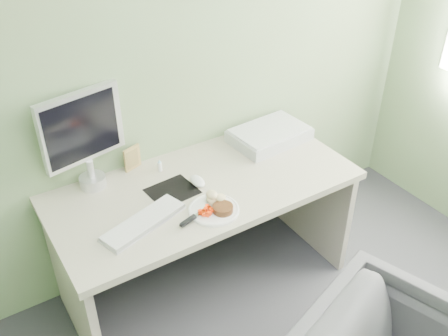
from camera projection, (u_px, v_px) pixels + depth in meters
wall_back at (164, 48)px, 2.51m from camera, size 3.50×0.00×3.50m
desk at (205, 212)px, 2.70m from camera, size 1.60×0.75×0.73m
plate at (214, 210)px, 2.41m from camera, size 0.25×0.25×0.01m
steak at (223, 209)px, 2.38m from camera, size 0.12×0.12×0.03m
potato_pile at (213, 197)px, 2.43m from camera, size 0.10×0.08×0.06m
carrot_heap at (206, 210)px, 2.37m from camera, size 0.08×0.07×0.04m
steak_knife at (194, 217)px, 2.34m from camera, size 0.24×0.09×0.02m
mousepad at (172, 191)px, 2.54m from camera, size 0.25×0.22×0.00m
keyboard at (144, 222)px, 2.32m from camera, size 0.44×0.25×0.02m
computer_mouse at (197, 181)px, 2.58m from camera, size 0.07×0.12×0.04m
photo_frame at (132, 158)px, 2.68m from camera, size 0.11×0.05×0.13m
eyedrop_bottle at (160, 166)px, 2.68m from camera, size 0.02×0.02×0.07m
scanner at (269, 135)px, 2.95m from camera, size 0.46×0.33×0.07m
monitor at (84, 135)px, 2.43m from camera, size 0.43×0.16×0.52m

